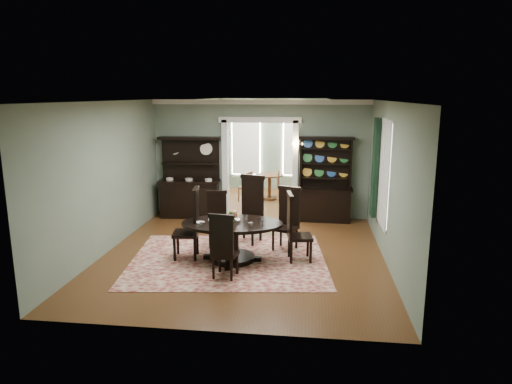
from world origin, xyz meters
TOP-DOWN VIEW (x-y plane):
  - room at (0.00, 0.04)m, footprint 5.51×6.01m
  - parlor at (0.00, 5.53)m, footprint 3.51×3.50m
  - doorway_trim at (0.00, 3.00)m, footprint 2.08×0.25m
  - right_window at (2.69, 0.93)m, footprint 0.15×1.47m
  - wall_sconce at (0.95, 2.85)m, footprint 0.27×0.21m
  - rug at (-0.24, -0.30)m, footprint 4.01×3.39m
  - dining_table at (-0.16, -0.32)m, footprint 2.02×1.92m
  - centerpiece at (-0.14, -0.28)m, footprint 1.32×0.85m
  - chair_far_left at (-0.64, 0.62)m, footprint 0.50×0.49m
  - chair_far_mid at (0.03, 0.93)m, footprint 0.67×0.65m
  - chair_far_right at (0.85, 0.52)m, footprint 0.61×0.60m
  - chair_end_left at (-0.96, -0.27)m, footprint 0.55×0.57m
  - chair_end_right at (1.01, -0.18)m, footprint 0.53×0.56m
  - chair_near at (-0.15, -1.23)m, footprint 0.49×0.47m
  - sideboard at (-1.79, 2.76)m, footprint 1.61×0.68m
  - welsh_dresser at (1.66, 2.77)m, footprint 1.37×0.53m
  - parlor_table at (0.07, 4.98)m, footprint 0.83×0.83m
  - parlor_chair_left at (-0.57, 4.58)m, footprint 0.42×0.41m
  - parlor_chair_right at (0.48, 4.53)m, footprint 0.44×0.43m

SIDE VIEW (x-z plane):
  - rug at x=-0.24m, z-range 0.00..0.01m
  - parlor_chair_left at x=-0.57m, z-range 0.03..0.93m
  - parlor_table at x=0.07m, z-range 0.12..0.88m
  - dining_table at x=-0.16m, z-range 0.15..0.91m
  - parlor_chair_right at x=0.48m, z-range 0.03..1.03m
  - chair_far_left at x=-0.64m, z-range 0.03..1.18m
  - chair_near at x=-0.15m, z-range 0.03..1.21m
  - chair_far_right at x=0.85m, z-range 0.03..1.33m
  - chair_end_right at x=1.01m, z-range 0.03..1.36m
  - sideboard at x=-1.79m, z-range -0.31..1.76m
  - chair_end_left at x=-0.96m, z-range 0.04..1.43m
  - chair_far_mid at x=0.03m, z-range 0.04..1.48m
  - welsh_dresser at x=1.66m, z-range -0.29..1.82m
  - centerpiece at x=-0.14m, z-range 0.71..0.93m
  - parlor at x=0.00m, z-range 0.01..3.02m
  - room at x=0.00m, z-range 0.07..3.08m
  - right_window at x=2.69m, z-range 0.54..2.66m
  - doorway_trim at x=0.00m, z-range 0.33..2.90m
  - wall_sconce at x=0.95m, z-range 1.79..1.99m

